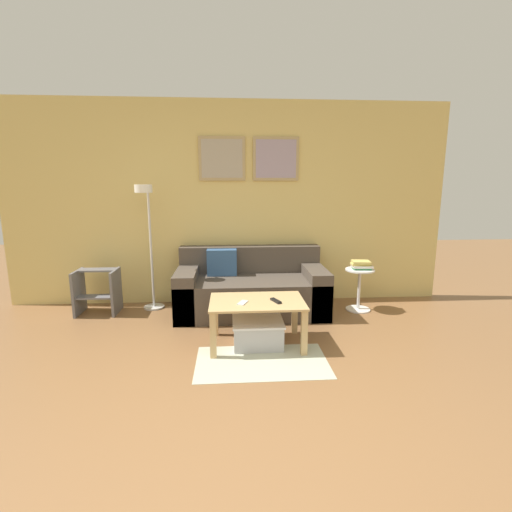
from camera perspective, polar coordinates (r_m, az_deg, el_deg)
ground_plane at (r=2.34m, az=-4.00°, el=-30.05°), size 16.00×16.00×0.00m
wall_back at (r=4.79m, az=-4.16°, el=8.07°), size 5.60×0.09×2.55m
area_rug at (r=3.38m, az=0.92°, el=-15.95°), size 1.15×0.67×0.01m
couch at (r=4.51m, az=-0.80°, el=-5.13°), size 1.76×0.87×0.76m
coffee_table at (r=3.57m, az=0.16°, el=-8.16°), size 0.90×0.58×0.44m
storage_bin at (r=3.64m, az=0.28°, el=-11.70°), size 0.48×0.40×0.25m
floor_lamp at (r=4.54m, az=-16.36°, el=4.26°), size 0.25×0.45×1.53m
side_table at (r=4.72m, az=15.59°, el=-4.41°), size 0.35×0.35×0.52m
book_stack at (r=4.66m, az=15.90°, el=-1.33°), size 0.26×0.20×0.10m
remote_control at (r=3.51m, az=3.07°, el=-6.89°), size 0.10×0.15×0.02m
cell_phone at (r=3.48m, az=-2.07°, el=-7.18°), size 0.12×0.15×0.01m
step_stool at (r=4.83m, az=-23.22°, el=-4.85°), size 0.47×0.37×0.53m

